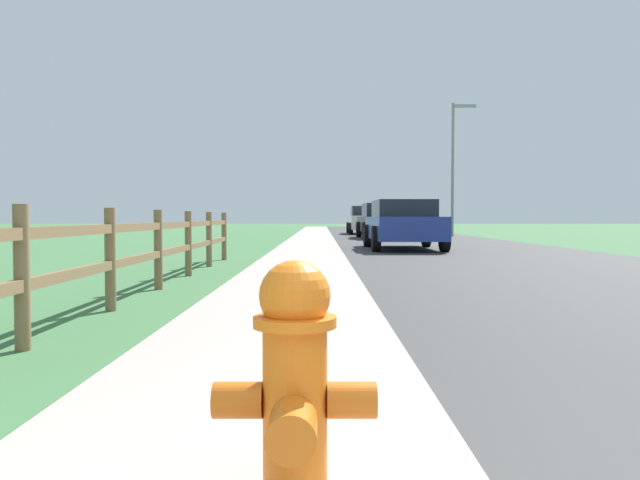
% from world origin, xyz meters
% --- Properties ---
extents(ground_plane, '(120.00, 120.00, 0.00)m').
position_xyz_m(ground_plane, '(0.00, 25.00, 0.00)').
color(ground_plane, '#3E6E40').
extents(road_asphalt, '(7.00, 66.00, 0.01)m').
position_xyz_m(road_asphalt, '(3.50, 27.00, 0.00)').
color(road_asphalt, '#393939').
rests_on(road_asphalt, ground).
extents(curb_concrete, '(6.00, 66.00, 0.01)m').
position_xyz_m(curb_concrete, '(-3.00, 27.00, 0.00)').
color(curb_concrete, '#AD9F96').
rests_on(curb_concrete, ground).
extents(grass_verge, '(5.00, 66.00, 0.00)m').
position_xyz_m(grass_verge, '(-4.50, 27.00, 0.01)').
color(grass_verge, '#3E6E40').
rests_on(grass_verge, ground).
extents(fire_hydrant, '(0.54, 0.45, 0.82)m').
position_xyz_m(fire_hydrant, '(-0.70, 1.42, 0.41)').
color(fire_hydrant, orange).
rests_on(fire_hydrant, ground).
extents(rail_fence, '(0.11, 13.13, 1.06)m').
position_xyz_m(rail_fence, '(-2.75, 6.59, 0.61)').
color(rail_fence, brown).
rests_on(rail_fence, ground).
extents(parked_suv_blue, '(2.14, 4.56, 1.46)m').
position_xyz_m(parked_suv_blue, '(1.86, 17.83, 0.76)').
color(parked_suv_blue, navy).
rests_on(parked_suv_blue, ground).
extents(parked_car_black, '(2.19, 4.70, 1.57)m').
position_xyz_m(parked_car_black, '(2.18, 27.20, 0.79)').
color(parked_car_black, black).
rests_on(parked_car_black, ground).
extents(parked_car_white, '(2.02, 4.59, 1.57)m').
position_xyz_m(parked_car_white, '(1.95, 34.34, 0.77)').
color(parked_car_white, white).
rests_on(parked_car_white, ground).
extents(street_lamp, '(1.17, 0.20, 6.48)m').
position_xyz_m(street_lamp, '(5.93, 29.53, 3.84)').
color(street_lamp, gray).
rests_on(street_lamp, ground).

